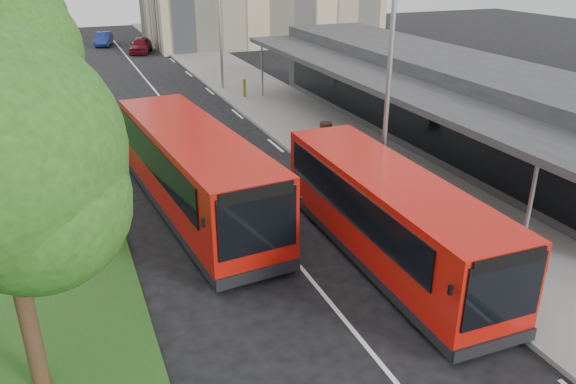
# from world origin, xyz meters

# --- Properties ---
(ground) EXTENTS (120.00, 120.00, 0.00)m
(ground) POSITION_xyz_m (0.00, 0.00, 0.00)
(ground) COLOR black
(ground) RESTS_ON ground
(pavement) EXTENTS (5.00, 80.00, 0.15)m
(pavement) POSITION_xyz_m (6.00, 20.00, 0.07)
(pavement) COLOR gray
(pavement) RESTS_ON ground
(grass_verge) EXTENTS (5.00, 80.00, 0.10)m
(grass_verge) POSITION_xyz_m (-7.00, 20.00, 0.05)
(grass_verge) COLOR #1B4E19
(grass_verge) RESTS_ON ground
(lane_centre_line) EXTENTS (0.12, 70.00, 0.01)m
(lane_centre_line) POSITION_xyz_m (0.00, 15.00, 0.01)
(lane_centre_line) COLOR silver
(lane_centre_line) RESTS_ON ground
(kerb_dashes) EXTENTS (0.12, 56.00, 0.01)m
(kerb_dashes) POSITION_xyz_m (3.30, 19.00, 0.01)
(kerb_dashes) COLOR silver
(kerb_dashes) RESTS_ON ground
(station_building) EXTENTS (7.70, 26.00, 4.00)m
(station_building) POSITION_xyz_m (10.86, 8.00, 2.04)
(station_building) COLOR #2B2B2D
(station_building) RESTS_ON ground
(tree_mid) EXTENTS (4.68, 4.68, 7.52)m
(tree_mid) POSITION_xyz_m (-7.01, 9.05, 4.85)
(tree_mid) COLOR #382016
(tree_mid) RESTS_ON ground
(tree_far) EXTENTS (4.67, 4.67, 7.51)m
(tree_far) POSITION_xyz_m (-7.01, 21.05, 4.85)
(tree_far) COLOR #382016
(tree_far) RESTS_ON ground
(lamp_post_near) EXTENTS (1.44, 0.28, 8.00)m
(lamp_post_near) POSITION_xyz_m (4.12, 2.00, 4.72)
(lamp_post_near) COLOR #9B9EA3
(lamp_post_near) RESTS_ON pavement
(lamp_post_far) EXTENTS (1.44, 0.28, 8.00)m
(lamp_post_far) POSITION_xyz_m (4.12, 22.00, 4.72)
(lamp_post_far) COLOR #9B9EA3
(lamp_post_far) RESTS_ON pavement
(bus_main) EXTENTS (2.62, 9.68, 2.73)m
(bus_main) POSITION_xyz_m (2.52, -1.10, 1.40)
(bus_main) COLOR red
(bus_main) RESTS_ON ground
(bus_second) EXTENTS (3.61, 10.81, 3.01)m
(bus_second) POSITION_xyz_m (-1.93, 4.13, 1.54)
(bus_second) COLOR red
(bus_second) RESTS_ON ground
(litter_bin) EXTENTS (0.67, 0.67, 1.02)m
(litter_bin) POSITION_xyz_m (5.40, 8.95, 0.66)
(litter_bin) COLOR #341C15
(litter_bin) RESTS_ON pavement
(bollard) EXTENTS (0.23, 0.23, 1.09)m
(bollard) POSITION_xyz_m (4.77, 19.14, 0.69)
(bollard) COLOR yellow
(bollard) RESTS_ON pavement
(car_near) EXTENTS (2.76, 4.32, 1.37)m
(car_near) POSITION_xyz_m (1.47, 38.81, 0.69)
(car_near) COLOR #570C18
(car_near) RESTS_ON ground
(car_far) EXTENTS (2.15, 4.01, 1.25)m
(car_far) POSITION_xyz_m (-1.19, 44.43, 0.63)
(car_far) COLOR navy
(car_far) RESTS_ON ground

